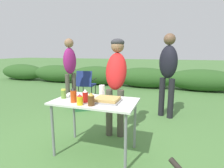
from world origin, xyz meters
TOP-DOWN VIEW (x-y plane):
  - ground_plane at (0.00, 0.00)m, footprint 60.00×60.00m
  - shrub_hedge at (0.00, 4.70)m, footprint 14.40×0.90m
  - folding_table at (0.00, 0.00)m, footprint 1.10×0.64m
  - food_tray at (0.18, -0.01)m, footprint 0.33×0.29m
  - plate_stack at (-0.42, 0.17)m, footprint 0.20×0.20m
  - mixing_bowl at (-0.25, 0.02)m, footprint 0.23×0.23m
  - paper_cup_stack at (0.02, 0.20)m, footprint 0.08×0.08m
  - mustard_bottle at (-0.09, -0.24)m, footprint 0.07×0.07m
  - ketchup_bottle at (-0.08, -0.11)m, footprint 0.07×0.07m
  - hot_sauce_bottle at (-0.22, -0.16)m, footprint 0.08×0.08m
  - relish_jar at (-0.46, -0.04)m, footprint 0.07×0.07m
  - beer_bottle at (0.05, -0.22)m, footprint 0.08×0.08m
  - standing_person_in_olive_jacket at (0.09, 0.65)m, footprint 0.40×0.50m
  - standing_person_in_dark_puffer at (-1.49, 1.81)m, footprint 0.37×0.42m
  - standing_person_in_red_jacket at (0.88, 1.70)m, footprint 0.46×0.42m
  - camp_chair_green_behind_table at (-1.42, 2.52)m, footprint 0.55×0.65m
  - cooler_box at (-0.99, 1.60)m, footprint 0.58×0.53m

SIDE VIEW (x-z plane):
  - ground_plane at x=0.00m, z-range 0.00..0.00m
  - cooler_box at x=-0.99m, z-range 0.00..0.34m
  - shrub_hedge at x=0.00m, z-range 0.00..0.77m
  - camp_chair_green_behind_table at x=-1.42m, z-range 0.05..0.88m
  - folding_table at x=0.00m, z-range 0.29..1.03m
  - plate_stack at x=-0.42m, z-range 0.74..0.77m
  - food_tray at x=0.18m, z-range 0.74..0.79m
  - mixing_bowl at x=-0.25m, z-range 0.74..0.82m
  - relish_jar at x=-0.46m, z-range 0.74..0.87m
  - mustard_bottle at x=-0.09m, z-range 0.74..0.87m
  - beer_bottle at x=0.05m, z-range 0.74..0.89m
  - ketchup_bottle at x=-0.08m, z-range 0.74..0.90m
  - paper_cup_stack at x=0.02m, z-range 0.74..0.91m
  - hot_sauce_bottle at x=-0.22m, z-range 0.73..0.93m
  - standing_person_in_olive_jacket at x=0.09m, z-range 0.21..1.80m
  - standing_person_in_dark_puffer at x=-1.49m, z-range 0.18..1.88m
  - standing_person_in_red_jacket at x=0.88m, z-range 0.18..1.91m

